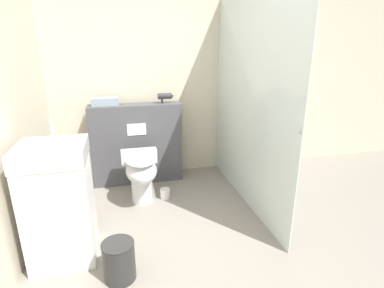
# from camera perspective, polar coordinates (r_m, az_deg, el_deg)

# --- Properties ---
(ground_plane) EXTENTS (12.00, 12.00, 0.00)m
(ground_plane) POSITION_cam_1_polar(r_m,az_deg,el_deg) (2.50, 5.50, -23.23)
(ground_plane) COLOR gray
(wall_back) EXTENTS (8.00, 0.06, 2.50)m
(wall_back) POSITION_cam_1_polar(r_m,az_deg,el_deg) (3.90, -4.00, 12.32)
(wall_back) COLOR beige
(wall_back) RESTS_ON ground_plane
(partition_panel) EXTENTS (1.09, 0.25, 0.99)m
(partition_panel) POSITION_cam_1_polar(r_m,az_deg,el_deg) (3.77, -10.43, 0.07)
(partition_panel) COLOR #4C4C51
(partition_panel) RESTS_ON ground_plane
(shower_glass) EXTENTS (0.04, 1.95, 2.19)m
(shower_glass) POSITION_cam_1_polar(r_m,az_deg,el_deg) (3.14, 10.76, 7.73)
(shower_glass) COLOR silver
(shower_glass) RESTS_ON ground_plane
(toilet) EXTENTS (0.40, 0.60, 0.55)m
(toilet) POSITION_cam_1_polar(r_m,az_deg,el_deg) (3.27, -9.67, -5.32)
(toilet) COLOR white
(toilet) RESTS_ON ground_plane
(sink_vanity) EXTENTS (0.49, 0.47, 1.11)m
(sink_vanity) POSITION_cam_1_polar(r_m,az_deg,el_deg) (2.59, -23.95, -10.22)
(sink_vanity) COLOR white
(sink_vanity) RESTS_ON ground_plane
(hair_drier) EXTENTS (0.19, 0.07, 0.12)m
(hair_drier) POSITION_cam_1_polar(r_m,az_deg,el_deg) (3.66, -5.10, 9.03)
(hair_drier) COLOR #2D2D33
(hair_drier) RESTS_ON partition_panel
(folded_towel) EXTENTS (0.31, 0.13, 0.09)m
(folded_towel) POSITION_cam_1_polar(r_m,az_deg,el_deg) (3.67, -16.24, 7.78)
(folded_towel) COLOR #8C9EAD
(folded_towel) RESTS_ON partition_panel
(spare_toilet_roll) EXTENTS (0.11, 0.11, 0.11)m
(spare_toilet_roll) POSITION_cam_1_polar(r_m,az_deg,el_deg) (3.45, -5.14, -9.37)
(spare_toilet_roll) COLOR white
(spare_toilet_roll) RESTS_ON ground_plane
(waste_bin) EXTENTS (0.24, 0.24, 0.30)m
(waste_bin) POSITION_cam_1_polar(r_m,az_deg,el_deg) (2.42, -13.72, -20.81)
(waste_bin) COLOR #2D2D2D
(waste_bin) RESTS_ON ground_plane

